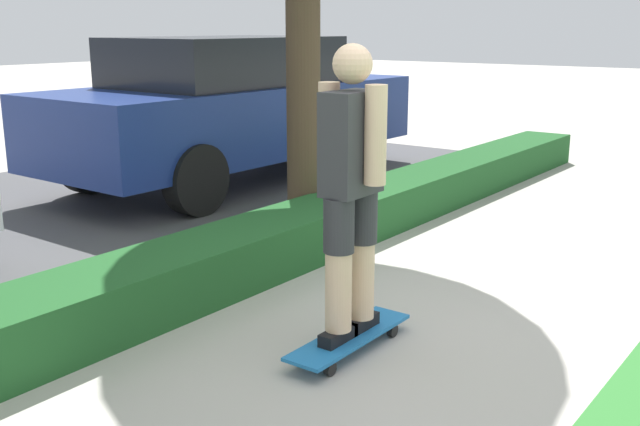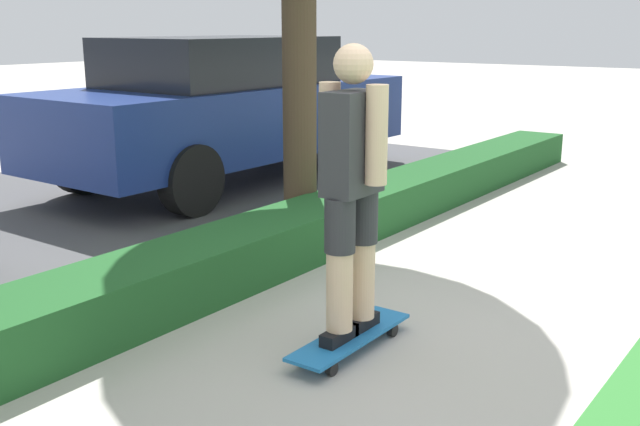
{
  "view_description": "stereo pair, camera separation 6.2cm",
  "coord_description": "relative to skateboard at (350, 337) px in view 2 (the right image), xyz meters",
  "views": [
    {
      "loc": [
        -3.46,
        -1.91,
        1.78
      ],
      "look_at": [
        -0.1,
        0.6,
        0.72
      ],
      "focal_mm": 42.0,
      "sensor_mm": 36.0,
      "label": 1
    },
    {
      "loc": [
        -3.5,
        -1.86,
        1.78
      ],
      "look_at": [
        -0.1,
        0.6,
        0.72
      ],
      "focal_mm": 42.0,
      "sensor_mm": 36.0,
      "label": 2
    }
  ],
  "objects": [
    {
      "name": "parked_car_middle",
      "position": [
        3.1,
        3.75,
        0.79
      ],
      "size": [
        4.73,
        1.87,
        1.65
      ],
      "rotation": [
        0.0,
        0.0,
        -0.01
      ],
      "color": "navy",
      "rests_on": "ground_plane"
    },
    {
      "name": "skater_person",
      "position": [
        -0.0,
        0.0,
        0.87
      ],
      "size": [
        0.48,
        0.41,
        1.6
      ],
      "color": "black",
      "rests_on": "skateboard"
    },
    {
      "name": "hedge_row",
      "position": [
        0.24,
        1.32,
        0.11
      ],
      "size": [
        12.78,
        0.6,
        0.37
      ],
      "color": "#1E5123",
      "rests_on": "ground_plane"
    },
    {
      "name": "ground_plane",
      "position": [
        0.24,
        -0.28,
        -0.08
      ],
      "size": [
        60.0,
        60.0,
        0.0
      ],
      "primitive_type": "plane",
      "color": "#ADA89E"
    },
    {
      "name": "skateboard",
      "position": [
        0.0,
        0.0,
        0.0
      ],
      "size": [
        0.92,
        0.24,
        0.1
      ],
      "color": "#1E6BAD",
      "rests_on": "ground_plane"
    }
  ]
}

